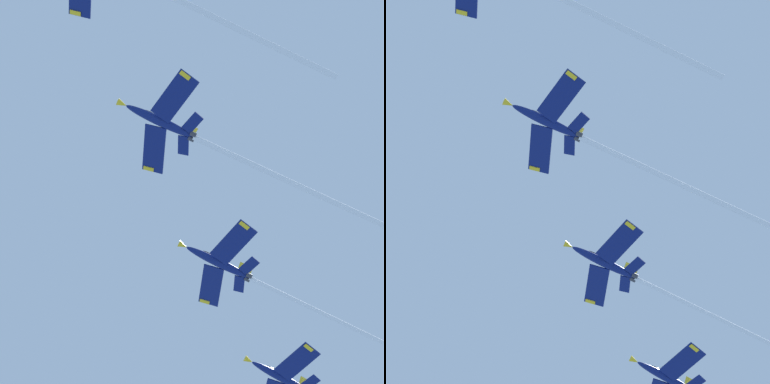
# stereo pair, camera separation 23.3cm
# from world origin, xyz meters

# --- Properties ---
(jet_second) EXTENTS (36.12, 39.29, 15.80)m
(jet_second) POSITION_xyz_m (20.77, -33.76, 109.58)
(jet_second) COLOR navy
(jet_third) EXTENTS (33.37, 36.64, 14.95)m
(jet_third) POSITION_xyz_m (26.77, -57.02, 103.61)
(jet_third) COLOR navy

